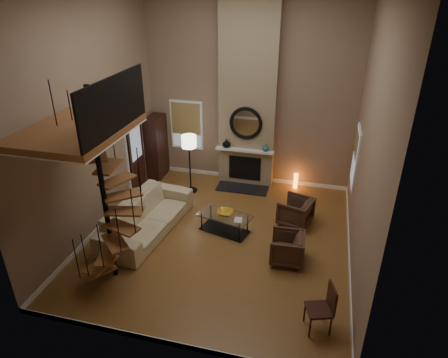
% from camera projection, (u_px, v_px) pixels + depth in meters
% --- Properties ---
extents(ground, '(6.00, 6.50, 0.01)m').
position_uv_depth(ground, '(220.00, 238.00, 9.60)').
color(ground, olive).
rests_on(ground, ground).
extents(back_wall, '(6.00, 0.02, 5.50)m').
position_uv_depth(back_wall, '(249.00, 91.00, 11.16)').
color(back_wall, '#8D745B').
rests_on(back_wall, ground).
extents(front_wall, '(6.00, 0.02, 5.50)m').
position_uv_depth(front_wall, '(159.00, 208.00, 5.55)').
color(front_wall, '#8D745B').
rests_on(front_wall, ground).
extents(left_wall, '(0.02, 6.50, 5.50)m').
position_uv_depth(left_wall, '(91.00, 119.00, 9.02)').
color(left_wall, '#8D745B').
rests_on(left_wall, ground).
extents(right_wall, '(0.02, 6.50, 5.50)m').
position_uv_depth(right_wall, '(369.00, 143.00, 7.68)').
color(right_wall, '#8D745B').
rests_on(right_wall, ground).
extents(baseboard_back, '(6.00, 0.02, 0.12)m').
position_uv_depth(baseboard_back, '(247.00, 177.00, 12.37)').
color(baseboard_back, white).
rests_on(baseboard_back, ground).
extents(baseboard_front, '(6.00, 0.02, 0.12)m').
position_uv_depth(baseboard_front, '(171.00, 343.00, 6.78)').
color(baseboard_front, white).
rests_on(baseboard_front, ground).
extents(baseboard_left, '(0.02, 6.50, 0.12)m').
position_uv_depth(baseboard_left, '(108.00, 219.00, 10.24)').
color(baseboard_left, white).
rests_on(baseboard_left, ground).
extents(baseboard_right, '(0.02, 6.50, 0.12)m').
position_uv_depth(baseboard_right, '(349.00, 255.00, 8.91)').
color(baseboard_right, white).
rests_on(baseboard_right, ground).
extents(chimney_breast, '(1.60, 0.38, 5.50)m').
position_uv_depth(chimney_breast, '(248.00, 93.00, 10.99)').
color(chimney_breast, '#948060').
rests_on(chimney_breast, ground).
extents(hearth, '(1.50, 0.60, 0.04)m').
position_uv_depth(hearth, '(242.00, 188.00, 11.81)').
color(hearth, black).
rests_on(hearth, ground).
extents(firebox, '(0.95, 0.02, 0.72)m').
position_uv_depth(firebox, '(245.00, 168.00, 11.82)').
color(firebox, black).
rests_on(firebox, chimney_breast).
extents(mantel, '(1.70, 0.18, 0.06)m').
position_uv_depth(mantel, '(245.00, 150.00, 11.48)').
color(mantel, white).
rests_on(mantel, chimney_breast).
extents(mirror_frame, '(0.94, 0.10, 0.94)m').
position_uv_depth(mirror_frame, '(246.00, 123.00, 11.17)').
color(mirror_frame, black).
rests_on(mirror_frame, chimney_breast).
extents(mirror_disc, '(0.80, 0.01, 0.80)m').
position_uv_depth(mirror_disc, '(246.00, 123.00, 11.17)').
color(mirror_disc, white).
rests_on(mirror_disc, chimney_breast).
extents(vase_left, '(0.24, 0.24, 0.25)m').
position_uv_depth(vase_left, '(226.00, 143.00, 11.56)').
color(vase_left, black).
rests_on(vase_left, mantel).
extents(vase_right, '(0.20, 0.20, 0.21)m').
position_uv_depth(vase_right, '(266.00, 148.00, 11.32)').
color(vase_right, '#1B6057').
rests_on(vase_right, mantel).
extents(window_back, '(1.02, 0.06, 1.52)m').
position_uv_depth(window_back, '(187.00, 124.00, 12.07)').
color(window_back, white).
rests_on(window_back, back_wall).
extents(window_right, '(0.06, 1.02, 1.52)m').
position_uv_depth(window_right, '(356.00, 156.00, 9.93)').
color(window_right, white).
rests_on(window_right, right_wall).
extents(entry_door, '(0.10, 1.05, 2.16)m').
position_uv_depth(entry_door, '(136.00, 157.00, 11.33)').
color(entry_door, white).
rests_on(entry_door, ground).
extents(loft, '(1.70, 2.20, 1.09)m').
position_uv_depth(loft, '(81.00, 128.00, 7.03)').
color(loft, '#915A2F').
rests_on(loft, left_wall).
extents(spiral_stair, '(1.47, 1.47, 4.06)m').
position_uv_depth(spiral_stair, '(106.00, 201.00, 7.64)').
color(spiral_stair, black).
rests_on(spiral_stair, ground).
extents(hutch, '(0.41, 0.87, 1.94)m').
position_uv_depth(hutch, '(157.00, 147.00, 12.22)').
color(hutch, '#331711').
rests_on(hutch, ground).
extents(sofa, '(1.45, 3.00, 0.84)m').
position_uv_depth(sofa, '(147.00, 216.00, 9.74)').
color(sofa, '#C7B78A').
rests_on(sofa, ground).
extents(armchair_near, '(0.95, 0.94, 0.70)m').
position_uv_depth(armchair_near, '(298.00, 212.00, 9.98)').
color(armchair_near, '#492E21').
rests_on(armchair_near, ground).
extents(armchair_far, '(0.76, 0.74, 0.67)m').
position_uv_depth(armchair_far, '(290.00, 248.00, 8.65)').
color(armchair_far, '#492E21').
rests_on(armchair_far, ground).
extents(coffee_table, '(1.41, 0.95, 0.47)m').
position_uv_depth(coffee_table, '(224.00, 221.00, 9.75)').
color(coffee_table, silver).
rests_on(coffee_table, ground).
extents(bowl, '(0.39, 0.39, 0.10)m').
position_uv_depth(bowl, '(225.00, 213.00, 9.69)').
color(bowl, gold).
rests_on(bowl, coffee_table).
extents(book, '(0.21, 0.27, 0.02)m').
position_uv_depth(book, '(237.00, 220.00, 9.46)').
color(book, gray).
rests_on(book, coffee_table).
extents(floor_lamp, '(0.42, 0.42, 1.73)m').
position_uv_depth(floor_lamp, '(189.00, 146.00, 11.08)').
color(floor_lamp, black).
rests_on(floor_lamp, ground).
extents(accent_lamp, '(0.13, 0.13, 0.45)m').
position_uv_depth(accent_lamp, '(296.00, 181.00, 11.74)').
color(accent_lamp, orange).
rests_on(accent_lamp, ground).
extents(side_chair, '(0.54, 0.53, 0.93)m').
position_uv_depth(side_chair, '(324.00, 306.00, 6.91)').
color(side_chair, '#331711').
rests_on(side_chair, ground).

